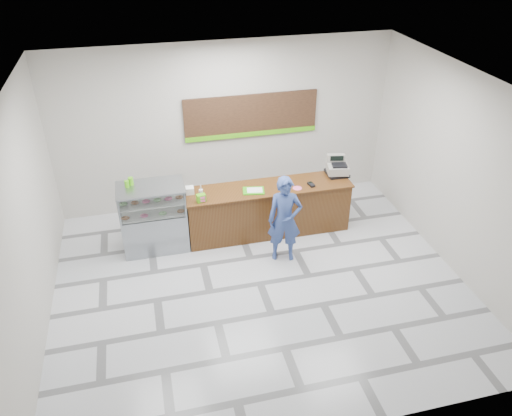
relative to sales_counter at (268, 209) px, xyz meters
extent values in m
plane|color=silver|center=(-0.55, -1.55, -0.52)|extent=(7.00, 7.00, 0.00)
plane|color=#BBB5AB|center=(-0.55, 1.45, 1.23)|extent=(7.00, 0.00, 7.00)
plane|color=silver|center=(-0.55, -1.55, 2.98)|extent=(7.00, 7.00, 0.00)
cube|color=#583416|center=(0.00, 0.00, -0.02)|extent=(3.20, 0.70, 1.00)
cube|color=#583416|center=(0.00, 0.00, 0.50)|extent=(3.26, 0.76, 0.03)
cube|color=gray|center=(-2.22, 0.00, -0.12)|extent=(1.20, 0.70, 0.80)
cube|color=white|center=(-2.22, 0.00, 0.53)|extent=(1.20, 0.70, 0.50)
cube|color=gray|center=(-2.22, 0.00, 0.80)|extent=(1.22, 0.72, 0.03)
cube|color=silver|center=(-2.22, 0.00, 0.30)|extent=(1.14, 0.64, 0.02)
cube|color=silver|center=(-2.22, 0.00, 0.54)|extent=(1.14, 0.64, 0.02)
torus|color=brown|center=(-2.72, -0.10, 0.34)|extent=(0.15, 0.15, 0.05)
torus|color=pink|center=(-2.39, -0.10, 0.34)|extent=(0.15, 0.15, 0.05)
torus|color=#8CD17E|center=(-2.05, -0.10, 0.34)|extent=(0.15, 0.15, 0.05)
torus|color=brown|center=(-1.72, -0.10, 0.34)|extent=(0.15, 0.15, 0.05)
torus|color=#8CD17E|center=(-2.72, 0.05, 0.58)|extent=(0.15, 0.15, 0.05)
torus|color=brown|center=(-2.52, 0.05, 0.58)|extent=(0.15, 0.15, 0.05)
torus|color=pink|center=(-2.32, 0.05, 0.58)|extent=(0.15, 0.15, 0.05)
torus|color=#8CD17E|center=(-2.12, 0.05, 0.58)|extent=(0.15, 0.15, 0.05)
torus|color=pink|center=(-1.92, 0.05, 0.58)|extent=(0.15, 0.15, 0.05)
torus|color=brown|center=(-1.72, 0.05, 0.58)|extent=(0.15, 0.15, 0.05)
cube|color=black|center=(0.00, 1.41, 1.43)|extent=(2.80, 0.05, 0.90)
cube|color=#4FB511|center=(0.00, 1.38, 1.03)|extent=(2.80, 0.02, 0.10)
cube|color=black|center=(1.47, 0.17, 0.54)|extent=(0.41, 0.41, 0.06)
cube|color=gray|center=(1.47, 0.17, 0.66)|extent=(0.49, 0.50, 0.16)
cube|color=black|center=(1.47, 0.08, 0.76)|extent=(0.32, 0.26, 0.04)
cube|color=gray|center=(1.47, 0.29, 0.82)|extent=(0.36, 0.17, 0.16)
cube|color=black|center=(1.47, 0.23, 0.84)|extent=(0.26, 0.07, 0.10)
cube|color=black|center=(0.82, -0.15, 0.54)|extent=(0.12, 0.19, 0.04)
cube|color=#35AF12|center=(-0.32, -0.10, 0.52)|extent=(0.45, 0.36, 0.02)
cube|color=white|center=(-0.30, -0.10, 0.54)|extent=(0.32, 0.25, 0.00)
cube|color=white|center=(-1.50, 0.11, 0.58)|extent=(0.16, 0.16, 0.13)
cylinder|color=silver|center=(-1.31, 0.00, 0.57)|extent=(0.08, 0.08, 0.12)
cube|color=#4FB511|center=(-1.34, -0.24, 0.59)|extent=(0.18, 0.13, 0.15)
cylinder|color=pink|center=(0.53, -0.18, 0.52)|extent=(0.18, 0.18, 0.00)
cylinder|color=#4FB511|center=(-2.62, 0.09, 0.88)|extent=(0.08, 0.08, 0.13)
cylinder|color=#4FB511|center=(-2.54, 0.15, 0.89)|extent=(0.09, 0.09, 0.14)
imported|color=#304685|center=(0.07, -0.90, 0.32)|extent=(0.69, 0.53, 1.68)
camera|label=1|loc=(-2.23, -8.09, 5.21)|focal=35.00mm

